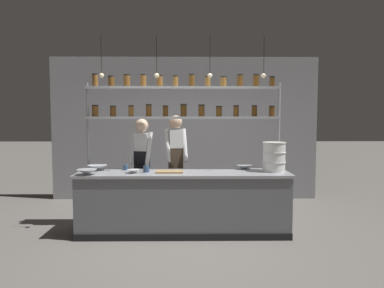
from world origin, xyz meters
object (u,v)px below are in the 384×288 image
(spice_shelf_unit, at_px, (183,105))
(chef_left, at_px, (142,162))
(prep_bowl_near_left, at_px, (97,168))
(prep_bowl_near_right, at_px, (133,171))
(serving_cup_by_board, at_px, (146,169))
(prep_bowl_center_back, at_px, (87,172))
(cutting_board, at_px, (170,172))
(chef_center, at_px, (176,159))
(prep_bowl_center_front, at_px, (245,167))
(serving_cup_front, at_px, (126,167))
(container_stack, at_px, (274,157))

(spice_shelf_unit, distance_m, chef_left, 1.20)
(spice_shelf_unit, relative_size, prep_bowl_near_left, 10.09)
(prep_bowl_near_right, distance_m, serving_cup_by_board, 0.20)
(prep_bowl_near_left, relative_size, prep_bowl_near_right, 1.60)
(prep_bowl_center_back, distance_m, serving_cup_by_board, 0.84)
(cutting_board, relative_size, prep_bowl_near_right, 2.14)
(chef_center, height_order, serving_cup_by_board, chef_center)
(chef_left, distance_m, prep_bowl_center_back, 1.10)
(cutting_board, height_order, serving_cup_by_board, serving_cup_by_board)
(prep_bowl_center_front, height_order, serving_cup_front, serving_cup_front)
(chef_center, relative_size, cutting_board, 4.40)
(prep_bowl_center_back, bearing_deg, prep_bowl_near_right, 13.83)
(chef_left, relative_size, serving_cup_front, 21.17)
(spice_shelf_unit, bearing_deg, prep_bowl_center_front, -3.35)
(serving_cup_front, bearing_deg, serving_cup_by_board, -33.54)
(prep_bowl_center_back, bearing_deg, prep_bowl_center_front, 12.69)
(chef_left, bearing_deg, container_stack, -0.92)
(chef_center, distance_m, prep_bowl_near_right, 1.02)
(prep_bowl_near_left, height_order, prep_bowl_near_right, prep_bowl_near_left)
(spice_shelf_unit, bearing_deg, container_stack, -12.05)
(prep_bowl_center_front, relative_size, prep_bowl_near_right, 1.35)
(chef_left, xyz_separation_m, serving_cup_front, (-0.20, -0.42, -0.02))
(chef_center, xyz_separation_m, serving_cup_front, (-0.75, -0.52, -0.07))
(spice_shelf_unit, height_order, chef_center, spice_shelf_unit)
(container_stack, distance_m, prep_bowl_center_back, 2.73)
(prep_bowl_center_back, bearing_deg, chef_center, 38.71)
(serving_cup_front, bearing_deg, prep_bowl_near_left, -176.15)
(chef_center, distance_m, cutting_board, 0.78)
(spice_shelf_unit, height_order, chef_left, spice_shelf_unit)
(cutting_board, distance_m, prep_bowl_near_left, 1.14)
(prep_bowl_near_right, bearing_deg, cutting_board, 5.77)
(prep_bowl_center_front, bearing_deg, serving_cup_by_board, -169.18)
(prep_bowl_near_left, distance_m, serving_cup_by_board, 0.79)
(chef_center, xyz_separation_m, prep_bowl_center_front, (1.09, -0.46, -0.07))
(cutting_board, bearing_deg, prep_bowl_near_left, 168.66)
(prep_bowl_center_back, bearing_deg, serving_cup_by_board, 16.09)
(spice_shelf_unit, relative_size, serving_cup_front, 37.49)
(chef_center, height_order, container_stack, chef_center)
(prep_bowl_center_back, height_order, serving_cup_by_board, serving_cup_by_board)
(chef_center, distance_m, container_stack, 1.65)
(chef_left, xyz_separation_m, prep_bowl_near_right, (-0.04, -0.72, -0.04))
(serving_cup_by_board, bearing_deg, serving_cup_front, 146.46)
(container_stack, xyz_separation_m, serving_cup_front, (-2.25, 0.17, -0.18))
(container_stack, xyz_separation_m, prep_bowl_near_left, (-2.67, 0.15, -0.18))
(cutting_board, bearing_deg, serving_cup_by_board, 175.76)
(prep_bowl_near_left, distance_m, prep_bowl_near_right, 0.65)
(cutting_board, bearing_deg, chef_center, 84.96)
(cutting_board, bearing_deg, serving_cup_front, 159.84)
(prep_bowl_center_back, relative_size, prep_bowl_near_right, 1.53)
(cutting_board, bearing_deg, prep_bowl_near_right, -174.23)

